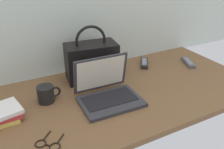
# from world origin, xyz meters

# --- Properties ---
(desk) EXTENTS (1.60, 0.76, 0.03)m
(desk) POSITION_xyz_m (0.00, 0.00, 0.01)
(desk) COLOR brown
(desk) RESTS_ON ground
(laptop) EXTENTS (0.32, 0.27, 0.22)m
(laptop) POSITION_xyz_m (-0.09, -0.03, 0.08)
(laptop) COLOR #2D2D33
(laptop) RESTS_ON desk
(coffee_mug) EXTENTS (0.12, 0.09, 0.09)m
(coffee_mug) POSITION_xyz_m (-0.38, 0.09, 0.07)
(coffee_mug) COLOR black
(coffee_mug) RESTS_ON desk
(remote_control_near) EXTENTS (0.10, 0.17, 0.02)m
(remote_control_near) POSITION_xyz_m (0.60, 0.10, 0.04)
(remote_control_near) COLOR #4C4C51
(remote_control_near) RESTS_ON desk
(remote_control_far) EXTENTS (0.13, 0.16, 0.02)m
(remote_control_far) POSITION_xyz_m (0.33, 0.24, 0.04)
(remote_control_far) COLOR black
(remote_control_far) RESTS_ON desk
(eyeglasses) EXTENTS (0.14, 0.14, 0.01)m
(eyeglasses) POSITION_xyz_m (-0.46, -0.23, 0.03)
(eyeglasses) COLOR black
(eyeglasses) RESTS_ON desk
(handbag) EXTENTS (0.32, 0.20, 0.33)m
(handbag) POSITION_xyz_m (-0.07, 0.22, 0.15)
(handbag) COLOR black
(handbag) RESTS_ON desk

